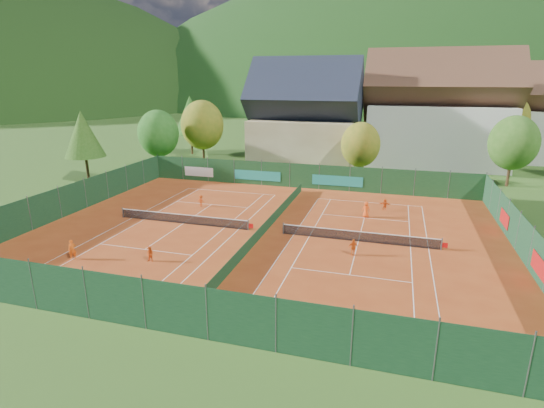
% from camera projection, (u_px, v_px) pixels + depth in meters
% --- Properties ---
extents(ground, '(600.00, 600.00, 0.00)m').
position_uv_depth(ground, '(266.00, 232.00, 37.09)').
color(ground, '#2D541A').
rests_on(ground, ground).
extents(clay_pad, '(40.00, 32.00, 0.01)m').
position_uv_depth(clay_pad, '(266.00, 232.00, 37.08)').
color(clay_pad, '#9E3D17').
rests_on(clay_pad, ground).
extents(court_markings_left, '(11.03, 23.83, 0.00)m').
position_uv_depth(court_markings_left, '(183.00, 224.00, 39.23)').
color(court_markings_left, white).
rests_on(court_markings_left, ground).
extents(court_markings_right, '(11.03, 23.83, 0.00)m').
position_uv_depth(court_markings_right, '(358.00, 242.00, 34.93)').
color(court_markings_right, white).
rests_on(court_markings_right, ground).
extents(tennis_net_left, '(13.30, 0.10, 1.02)m').
position_uv_depth(tennis_net_left, '(184.00, 219.00, 39.04)').
color(tennis_net_left, '#59595B').
rests_on(tennis_net_left, ground).
extents(tennis_net_right, '(13.30, 0.10, 1.02)m').
position_uv_depth(tennis_net_right, '(360.00, 236.00, 34.75)').
color(tennis_net_right, '#59595B').
rests_on(tennis_net_right, ground).
extents(court_divider, '(0.03, 28.80, 1.00)m').
position_uv_depth(court_divider, '(266.00, 227.00, 36.94)').
color(court_divider, '#153A1F').
rests_on(court_divider, ground).
extents(fence_north, '(40.00, 0.10, 3.00)m').
position_uv_depth(fence_north, '(301.00, 176.00, 51.49)').
color(fence_north, '#163C1D').
rests_on(fence_north, ground).
extents(fence_south, '(40.00, 0.04, 3.00)m').
position_uv_depth(fence_south, '(175.00, 309.00, 21.94)').
color(fence_south, '#14371E').
rests_on(fence_south, ground).
extents(fence_west, '(0.04, 32.00, 3.00)m').
position_uv_depth(fence_west, '(73.00, 198.00, 42.02)').
color(fence_west, '#153C20').
rests_on(fence_west, ground).
extents(fence_east, '(0.09, 32.00, 3.00)m').
position_uv_depth(fence_east, '(524.00, 240.00, 31.34)').
color(fence_east, '#143720').
rests_on(fence_east, ground).
extents(chalet, '(16.20, 12.00, 16.00)m').
position_uv_depth(chalet, '(305.00, 122.00, 63.57)').
color(chalet, '#C7B98C').
rests_on(chalet, ground).
extents(hotel_block_a, '(21.60, 11.00, 17.25)m').
position_uv_depth(hotel_block_a, '(437.00, 116.00, 63.77)').
color(hotel_block_a, silver).
rests_on(hotel_block_a, ground).
extents(hotel_block_b, '(17.28, 10.00, 15.50)m').
position_uv_depth(hotel_block_b, '(526.00, 119.00, 67.58)').
color(hotel_block_b, silver).
rests_on(hotel_block_b, ground).
extents(tree_west_front, '(5.72, 5.72, 8.69)m').
position_uv_depth(tree_west_front, '(158.00, 133.00, 59.83)').
color(tree_west_front, '#422A17').
rests_on(tree_west_front, ground).
extents(tree_west_mid, '(6.44, 6.44, 9.78)m').
position_uv_depth(tree_west_mid, '(202.00, 125.00, 64.08)').
color(tree_west_mid, '#432D18').
rests_on(tree_west_mid, ground).
extents(tree_west_back, '(5.60, 5.60, 10.00)m').
position_uv_depth(tree_west_back, '(190.00, 115.00, 72.85)').
color(tree_west_back, '#483119').
rests_on(tree_west_back, ground).
extents(tree_center, '(5.01, 5.01, 7.60)m').
position_uv_depth(tree_center, '(360.00, 145.00, 54.35)').
color(tree_center, '#412E17').
rests_on(tree_center, ground).
extents(tree_east_front, '(5.72, 5.72, 8.69)m').
position_uv_depth(tree_east_front, '(514.00, 143.00, 51.16)').
color(tree_east_front, '#4C311B').
rests_on(tree_east_front, ground).
extents(tree_west_side, '(5.04, 5.04, 9.00)m').
position_uv_depth(tree_west_side, '(83.00, 134.00, 53.89)').
color(tree_west_side, '#402B17').
rests_on(tree_west_side, ground).
extents(tree_east_back, '(7.15, 7.15, 10.86)m').
position_uv_depth(tree_east_back, '(504.00, 120.00, 64.94)').
color(tree_east_back, '#4B2F1A').
rests_on(tree_east_back, ground).
extents(mountain_backdrop, '(820.00, 530.00, 242.00)m').
position_uv_depth(mountain_backdrop, '(425.00, 168.00, 255.48)').
color(mountain_backdrop, black).
rests_on(mountain_backdrop, ground).
extents(ball_hopper, '(0.34, 0.34, 0.80)m').
position_uv_depth(ball_hopper, '(428.00, 324.00, 22.28)').
color(ball_hopper, slate).
rests_on(ball_hopper, ground).
extents(loose_ball_0, '(0.07, 0.07, 0.07)m').
position_uv_depth(loose_ball_0, '(125.00, 248.00, 33.63)').
color(loose_ball_0, '#CCD833').
rests_on(loose_ball_0, ground).
extents(loose_ball_1, '(0.07, 0.07, 0.07)m').
position_uv_depth(loose_ball_1, '(337.00, 312.00, 24.43)').
color(loose_ball_1, '#CCD833').
rests_on(loose_ball_1, ground).
extents(player_left_near, '(0.66, 0.65, 1.53)m').
position_uv_depth(player_left_near, '(72.00, 250.00, 31.38)').
color(player_left_near, '#E05C13').
rests_on(player_left_near, ground).
extents(player_left_mid, '(0.60, 0.48, 1.19)m').
position_uv_depth(player_left_mid, '(150.00, 254.00, 30.98)').
color(player_left_mid, '#D94C13').
rests_on(player_left_mid, ground).
extents(player_left_far, '(0.84, 0.54, 1.22)m').
position_uv_depth(player_left_far, '(201.00, 201.00, 44.31)').
color(player_left_far, '#CC4312').
rests_on(player_left_far, ground).
extents(player_right_near, '(0.83, 0.62, 1.31)m').
position_uv_depth(player_right_near, '(353.00, 247.00, 32.10)').
color(player_right_near, '#DC5513').
rests_on(player_right_near, ground).
extents(player_right_far_a, '(0.83, 0.62, 1.56)m').
position_uv_depth(player_right_far_a, '(366.00, 210.00, 40.82)').
color(player_right_far_a, '#F85216').
rests_on(player_right_far_a, ground).
extents(player_right_far_b, '(1.11, 0.38, 1.19)m').
position_uv_depth(player_right_far_b, '(385.00, 205.00, 43.05)').
color(player_right_far_b, '#E34F14').
rests_on(player_right_far_b, ground).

